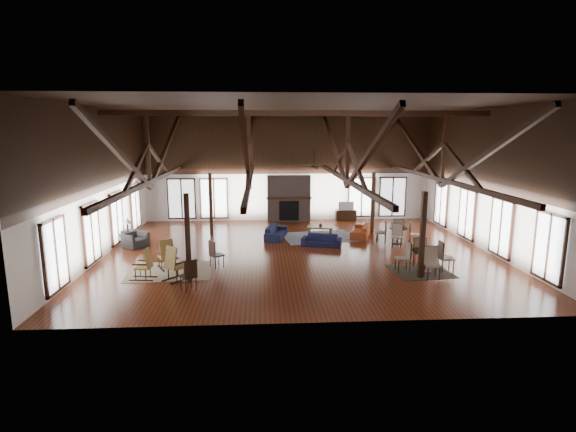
{
  "coord_description": "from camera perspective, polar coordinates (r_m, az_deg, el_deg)",
  "views": [
    {
      "loc": [
        -1.52,
        -18.25,
        5.11
      ],
      "look_at": [
        -0.38,
        1.0,
        1.39
      ],
      "focal_mm": 28.0,
      "sensor_mm": 36.0,
      "label": 1
    }
  ],
  "objects": [
    {
      "name": "vase",
      "position": [
        21.82,
        4.16,
        -1.12
      ],
      "size": [
        0.21,
        0.21,
        0.18
      ],
      "primitive_type": "imported",
      "rotation": [
        0.0,
        0.0,
        0.26
      ],
      "color": "#B2B2B2",
      "rests_on": "coffee_table"
    },
    {
      "name": "tv_console",
      "position": [
        25.91,
        7.35,
        0.12
      ],
      "size": [
        1.16,
        0.43,
        0.58
      ],
      "primitive_type": "cube",
      "color": "black",
      "rests_on": "floor"
    },
    {
      "name": "wall_left",
      "position": [
        19.48,
        -22.86,
        3.85
      ],
      "size": [
        0.02,
        14.0,
        6.0
      ],
      "primitive_type": "cube",
      "color": "white",
      "rests_on": "floor"
    },
    {
      "name": "ceiling",
      "position": [
        18.33,
        1.41,
        13.71
      ],
      "size": [
        16.0,
        14.0,
        0.02
      ],
      "primitive_type": "cube",
      "color": "black",
      "rests_on": "wall_back"
    },
    {
      "name": "rug_tan",
      "position": [
        17.09,
        -14.68,
        -6.81
      ],
      "size": [
        3.12,
        2.51,
        0.01
      ],
      "primitive_type": "cube",
      "rotation": [
        0.0,
        0.0,
        0.06
      ],
      "color": "tan",
      "rests_on": "floor"
    },
    {
      "name": "side_table_lamp",
      "position": [
        21.62,
        -19.65,
        -2.14
      ],
      "size": [
        0.48,
        0.48,
        1.22
      ],
      "color": "black",
      "rests_on": "floor"
    },
    {
      "name": "rug_navy",
      "position": [
        21.75,
        3.92,
        -2.67
      ],
      "size": [
        3.7,
        3.01,
        0.01
      ],
      "primitive_type": "cube",
      "rotation": [
        0.0,
        0.0,
        0.16
      ],
      "color": "#1B214C",
      "rests_on": "floor"
    },
    {
      "name": "post_grid",
      "position": [
        18.66,
        1.34,
        -0.15
      ],
      "size": [
        8.16,
        7.16,
        3.05
      ],
      "color": "black",
      "rests_on": "floor"
    },
    {
      "name": "armchair",
      "position": [
        20.91,
        -18.86,
        -2.9
      ],
      "size": [
        1.28,
        1.31,
        0.65
      ],
      "primitive_type": "imported",
      "rotation": [
        0.0,
        0.0,
        0.95
      ],
      "color": "#29282B",
      "rests_on": "floor"
    },
    {
      "name": "cafe_table_near",
      "position": [
        17.14,
        16.97,
        -4.97
      ],
      "size": [
        2.12,
        2.12,
        1.11
      ],
      "rotation": [
        0.0,
        0.0,
        -0.03
      ],
      "color": "black",
      "rests_on": "floor"
    },
    {
      "name": "side_chair_a",
      "position": [
        17.04,
        -9.32,
        -4.53
      ],
      "size": [
        0.62,
        0.62,
        1.05
      ],
      "rotation": [
        0.0,
        0.0,
        -0.93
      ],
      "color": "black",
      "rests_on": "floor"
    },
    {
      "name": "side_chair_b",
      "position": [
        14.73,
        -12.41,
        -7.08
      ],
      "size": [
        0.62,
        0.62,
        1.07
      ],
      "rotation": [
        0.0,
        0.0,
        0.58
      ],
      "color": "black",
      "rests_on": "floor"
    },
    {
      "name": "sofa_navy_left",
      "position": [
        21.45,
        -1.54,
        -2.05
      ],
      "size": [
        2.12,
        1.2,
        0.58
      ],
      "primitive_type": "imported",
      "rotation": [
        0.0,
        0.0,
        1.35
      ],
      "color": "#161C3D",
      "rests_on": "floor"
    },
    {
      "name": "rocking_chair_b",
      "position": [
        15.89,
        -14.26,
        -5.99
      ],
      "size": [
        1.0,
        1.05,
        1.23
      ],
      "rotation": [
        0.0,
        0.0,
        -0.71
      ],
      "color": "olive",
      "rests_on": "floor"
    },
    {
      "name": "wall_front",
      "position": [
        11.54,
        4.23,
        0.37
      ],
      "size": [
        16.0,
        0.02,
        6.0
      ],
      "primitive_type": "cube",
      "color": "white",
      "rests_on": "floor"
    },
    {
      "name": "floor",
      "position": [
        19.01,
        1.32,
        -4.67
      ],
      "size": [
        16.0,
        16.0,
        0.0
      ],
      "primitive_type": "plane",
      "color": "#662D15",
      "rests_on": "ground"
    },
    {
      "name": "rocking_chair_c",
      "position": [
        16.32,
        -17.67,
        -5.94
      ],
      "size": [
        0.91,
        0.56,
        1.1
      ],
      "rotation": [
        0.0,
        0.0,
        1.44
      ],
      "color": "olive",
      "rests_on": "floor"
    },
    {
      "name": "rug_dark",
      "position": [
        17.23,
        16.48,
        -6.76
      ],
      "size": [
        2.21,
        2.04,
        0.01
      ],
      "primitive_type": "cube",
      "rotation": [
        0.0,
        0.0,
        0.1
      ],
      "color": "black",
      "rests_on": "floor"
    },
    {
      "name": "ceiling_fan",
      "position": [
        17.42,
        3.3,
        6.38
      ],
      "size": [
        1.6,
        1.6,
        0.75
      ],
      "color": "black",
      "rests_on": "roof_truss"
    },
    {
      "name": "wall_back",
      "position": [
        25.38,
        0.05,
        6.16
      ],
      "size": [
        16.0,
        0.02,
        6.0
      ],
      "primitive_type": "cube",
      "color": "white",
      "rests_on": "floor"
    },
    {
      "name": "sofa_orange",
      "position": [
        22.03,
        9.19,
        -1.86
      ],
      "size": [
        2.1,
        1.38,
        0.57
      ],
      "primitive_type": "imported",
      "rotation": [
        0.0,
        0.0,
        -1.91
      ],
      "color": "#A0421E",
      "rests_on": "floor"
    },
    {
      "name": "cup_near",
      "position": [
        17.12,
        17.13,
        -3.97
      ],
      "size": [
        0.13,
        0.13,
        0.1
      ],
      "primitive_type": "imported",
      "rotation": [
        0.0,
        0.0,
        0.07
      ],
      "color": "#B2B2B2",
      "rests_on": "cafe_table_near"
    },
    {
      "name": "television",
      "position": [
        25.81,
        7.36,
        1.3
      ],
      "size": [
        0.88,
        0.14,
        0.5
      ],
      "primitive_type": "imported",
      "rotation": [
        0.0,
        0.0,
        0.03
      ],
      "color": "#B2B2B2",
      "rests_on": "tv_console"
    },
    {
      "name": "coffee_table",
      "position": [
        21.83,
        4.09,
        -1.51
      ],
      "size": [
        1.34,
        0.86,
        0.48
      ],
      "rotation": [
        0.0,
        0.0,
        -0.2
      ],
      "color": "brown",
      "rests_on": "floor"
    },
    {
      "name": "wall_right",
      "position": [
        20.69,
        24.09,
        4.13
      ],
      "size": [
        0.02,
        14.0,
        6.0
      ],
      "primitive_type": "cube",
      "color": "white",
      "rests_on": "floor"
    },
    {
      "name": "cafe_table_far",
      "position": [
        21.04,
        13.77,
        -2.03
      ],
      "size": [
        1.97,
        1.97,
        1.01
      ],
      "rotation": [
        0.0,
        0.0,
        -0.34
      ],
      "color": "black",
      "rests_on": "floor"
    },
    {
      "name": "cup_far",
      "position": [
        21.0,
        13.53,
        -1.29
      ],
      "size": [
        0.14,
        0.14,
        0.09
      ],
      "primitive_type": "imported",
      "rotation": [
        0.0,
        0.0,
        -0.36
      ],
      "color": "#B2B2B2",
      "rests_on": "cafe_table_far"
    },
    {
      "name": "rocking_chair_a",
      "position": [
        17.31,
        -15.2,
        -4.8
      ],
      "size": [
        0.81,
        0.99,
        1.13
      ],
      "rotation": [
        0.0,
        0.0,
        0.47
      ],
      "color": "olive",
      "rests_on": "floor"
    },
    {
      "name": "fireplace",
      "position": [
        25.25,
        0.09,
        2.23
      ],
      "size": [
        2.5,
        0.69,
        2.6
      ],
      "color": "brown",
      "rests_on": "floor"
    },
    {
      "name": "roof_truss",
      "position": [
        18.34,
        1.38,
        7.55
      ],
      "size": [
        15.6,
        14.07,
        3.14
      ],
      "color": "black",
      "rests_on": "wall_back"
    },
    {
      "name": "sofa_navy_front",
      "position": [
        20.07,
        4.27,
        -3.1
      ],
      "size": [
        1.87,
        1.17,
        0.51
      ],
      "primitive_type": "imported",
      "rotation": [
        0.0,
        0.0,
        -0.3
      ],
      "color": "#15173A",
      "rests_on": "floor"
    }
  ]
}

